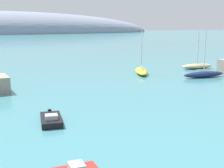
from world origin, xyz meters
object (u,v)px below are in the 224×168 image
Objects in this scene: sailboat_navy_near_shore at (204,74)px; sailboat_yellow_mid_mooring at (141,71)px; sailboat_sand_end_of_line at (197,66)px; motorboat_black_foreground at (51,119)px.

sailboat_yellow_mid_mooring is (-8.47, 7.00, -0.03)m from sailboat_navy_near_shore.
sailboat_yellow_mid_mooring is at bearing -38.76° from sailboat_navy_near_shore.
sailboat_sand_end_of_line reaches higher than motorboat_black_foreground.
sailboat_navy_near_shore is at bearing 123.84° from motorboat_black_foreground.
sailboat_yellow_mid_mooring is at bearing 143.62° from motorboat_black_foreground.
sailboat_yellow_mid_mooring reaches higher than motorboat_black_foreground.
sailboat_sand_end_of_line is at bearing 131.40° from motorboat_black_foreground.
sailboat_navy_near_shore is 1.14× the size of sailboat_sand_end_of_line.
sailboat_yellow_mid_mooring is at bearing -171.70° from sailboat_sand_end_of_line.
motorboat_black_foreground is (-19.96, -22.62, -0.20)m from sailboat_yellow_mid_mooring.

